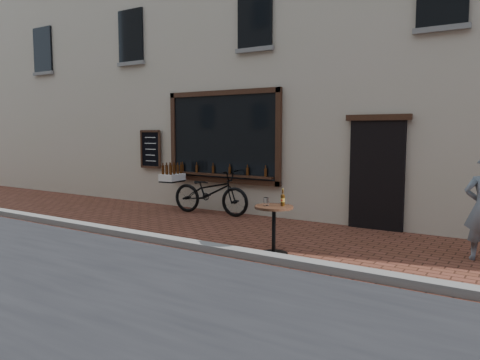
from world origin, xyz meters
The scene contains 5 objects.
ground centered at (0.00, 0.00, 0.00)m, with size 90.00×90.00×0.00m, color #5A2D1D.
kerb centered at (0.00, 0.20, 0.06)m, with size 90.00×0.25×0.12m, color slate.
shop_building centered at (0.00, 6.50, 5.00)m, with size 28.00×6.20×10.00m.
cargo_bicycle centered at (-1.98, 3.00, 0.55)m, with size 2.41×0.88×1.15m.
bistro_table centered at (1.14, 0.58, 0.57)m, with size 0.62×0.62×1.07m.
Camera 1 is at (4.75, -5.89, 1.99)m, focal length 35.00 mm.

